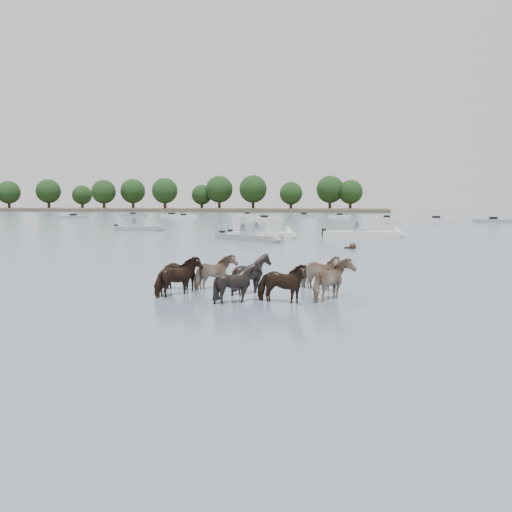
# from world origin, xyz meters

# --- Properties ---
(ground) EXTENTS (400.00, 400.00, 0.00)m
(ground) POSITION_xyz_m (0.00, 0.00, 0.00)
(ground) COLOR #4E5F70
(ground) RESTS_ON ground
(shoreline) EXTENTS (160.00, 30.00, 1.00)m
(shoreline) POSITION_xyz_m (-70.00, 150.00, 0.50)
(shoreline) COLOR #4C4233
(shoreline) RESTS_ON ground
(pony_herd) EXTENTS (6.43, 3.75, 1.38)m
(pony_herd) POSITION_xyz_m (0.26, 1.13, 0.52)
(pony_herd) COLOR black
(pony_herd) RESTS_ON ground
(swimming_pony) EXTENTS (0.72, 0.44, 0.44)m
(swimming_pony) POSITION_xyz_m (2.79, 18.12, 0.10)
(swimming_pony) COLOR black
(swimming_pony) RESTS_ON ground
(motorboat_a) EXTENTS (5.75, 1.69, 1.92)m
(motorboat_a) POSITION_xyz_m (-3.90, 26.61, 0.23)
(motorboat_a) COLOR silver
(motorboat_a) RESTS_ON ground
(motorboat_b) EXTENTS (6.05, 4.58, 1.92)m
(motorboat_b) POSITION_xyz_m (-4.30, 22.83, 0.22)
(motorboat_b) COLOR gray
(motorboat_b) RESTS_ON ground
(motorboat_c) EXTENTS (6.79, 1.78, 1.92)m
(motorboat_c) POSITION_xyz_m (4.05, 29.31, 0.22)
(motorboat_c) COLOR silver
(motorboat_c) RESTS_ON ground
(motorboat_f) EXTENTS (5.18, 2.21, 1.92)m
(motorboat_f) POSITION_xyz_m (-18.31, 34.45, 0.23)
(motorboat_f) COLOR gray
(motorboat_f) RESTS_ON ground
(distant_flotilla) EXTENTS (102.30, 27.76, 0.93)m
(distant_flotilla) POSITION_xyz_m (0.78, 78.08, 0.26)
(distant_flotilla) COLOR gray
(distant_flotilla) RESTS_ON ground
(treeline) EXTENTS (146.66, 21.69, 12.03)m
(treeline) POSITION_xyz_m (-66.64, 152.07, 6.66)
(treeline) COLOR #382619
(treeline) RESTS_ON ground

